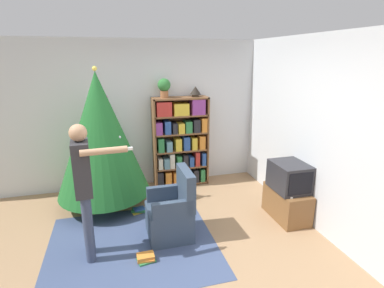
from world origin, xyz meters
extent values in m
plane|color=#9E7A56|center=(0.00, 0.00, 0.00)|extent=(14.00, 14.00, 0.00)
cube|color=silver|center=(0.00, 2.14, 1.30)|extent=(8.00, 0.10, 2.60)
cube|color=silver|center=(2.04, 0.00, 1.30)|extent=(0.10, 8.00, 2.60)
cube|color=#3D4C70|center=(-0.49, 0.17, 0.00)|extent=(2.08, 1.84, 0.01)
cube|color=brown|center=(0.07, 1.91, 0.81)|extent=(0.03, 0.33, 1.62)
cube|color=brown|center=(1.03, 1.91, 0.81)|extent=(0.03, 0.33, 1.62)
cube|color=brown|center=(0.55, 1.91, 1.61)|extent=(0.99, 0.33, 0.03)
cube|color=brown|center=(0.55, 2.06, 0.81)|extent=(0.99, 0.01, 1.62)
cube|color=brown|center=(0.55, 1.91, 0.03)|extent=(0.96, 0.33, 0.03)
cube|color=#232328|center=(0.14, 1.86, 0.17)|extent=(0.11, 0.24, 0.26)
cube|color=orange|center=(0.29, 1.87, 0.16)|extent=(0.11, 0.27, 0.24)
cube|color=orange|center=(0.43, 1.88, 0.16)|extent=(0.09, 0.27, 0.22)
cube|color=#232328|center=(0.55, 1.89, 0.17)|extent=(0.10, 0.29, 0.25)
cube|color=#284C93|center=(0.69, 1.87, 0.14)|extent=(0.08, 0.25, 0.19)
cube|color=#232328|center=(0.81, 1.90, 0.16)|extent=(0.09, 0.31, 0.23)
cube|color=#2D7A42|center=(0.94, 1.87, 0.16)|extent=(0.08, 0.26, 0.23)
cube|color=brown|center=(0.55, 1.91, 0.35)|extent=(0.96, 0.33, 0.03)
cube|color=beige|center=(0.16, 1.86, 0.46)|extent=(0.08, 0.23, 0.19)
cube|color=#5B899E|center=(0.27, 1.89, 0.46)|extent=(0.10, 0.29, 0.19)
cube|color=beige|center=(0.37, 1.90, 0.50)|extent=(0.08, 0.31, 0.27)
cube|color=#2D7A42|center=(0.50, 1.88, 0.47)|extent=(0.08, 0.28, 0.21)
cube|color=#232328|center=(0.62, 1.87, 0.47)|extent=(0.09, 0.25, 0.22)
cube|color=#284C93|center=(0.73, 1.86, 0.45)|extent=(0.08, 0.23, 0.18)
cube|color=#B22D28|center=(0.84, 1.87, 0.50)|extent=(0.08, 0.26, 0.26)
cube|color=#284C93|center=(0.96, 1.87, 0.48)|extent=(0.07, 0.26, 0.23)
cube|color=brown|center=(0.55, 1.91, 0.67)|extent=(0.96, 0.33, 0.03)
cube|color=#2D7A42|center=(0.18, 1.88, 0.80)|extent=(0.10, 0.27, 0.25)
cube|color=#5B899E|center=(0.32, 1.89, 0.77)|extent=(0.10, 0.31, 0.18)
cube|color=gold|center=(0.49, 1.88, 0.79)|extent=(0.11, 0.28, 0.22)
cube|color=#284C93|center=(0.63, 1.89, 0.80)|extent=(0.11, 0.29, 0.24)
cube|color=gold|center=(0.78, 1.88, 0.79)|extent=(0.09, 0.29, 0.22)
cube|color=orange|center=(0.92, 1.87, 0.80)|extent=(0.11, 0.25, 0.24)
cube|color=brown|center=(0.55, 1.91, 0.98)|extent=(0.96, 0.33, 0.03)
cube|color=#843889|center=(0.15, 1.87, 1.11)|extent=(0.11, 0.26, 0.21)
cube|color=#284C93|center=(0.30, 1.88, 1.11)|extent=(0.11, 0.28, 0.23)
cube|color=#232328|center=(0.43, 1.88, 1.09)|extent=(0.08, 0.28, 0.18)
cube|color=gold|center=(0.54, 1.86, 1.09)|extent=(0.11, 0.24, 0.18)
cube|color=#2D7A42|center=(0.68, 1.87, 1.10)|extent=(0.11, 0.26, 0.20)
cube|color=#232328|center=(0.82, 1.90, 1.11)|extent=(0.12, 0.31, 0.23)
cube|color=orange|center=(0.96, 1.86, 1.12)|extent=(0.10, 0.23, 0.25)
cube|color=brown|center=(0.55, 1.91, 1.30)|extent=(0.96, 0.33, 0.03)
cube|color=#B22D28|center=(0.24, 1.88, 1.44)|extent=(0.26, 0.28, 0.25)
cube|color=gold|center=(0.55, 1.89, 1.42)|extent=(0.26, 0.30, 0.21)
cube|color=#843889|center=(0.85, 1.88, 1.45)|extent=(0.24, 0.27, 0.27)
cube|color=brown|center=(1.77, 0.28, 0.23)|extent=(0.41, 0.73, 0.45)
cube|color=#28282D|center=(1.77, 0.28, 0.65)|extent=(0.45, 0.54, 0.40)
cube|color=black|center=(1.77, 0.01, 0.65)|extent=(0.37, 0.01, 0.31)
cube|color=white|center=(1.65, 0.06, 0.46)|extent=(0.04, 0.12, 0.02)
cylinder|color=#4C3323|center=(-0.81, 1.40, 0.05)|extent=(0.36, 0.36, 0.10)
cylinder|color=brown|center=(-0.81, 1.40, 0.16)|extent=(0.08, 0.08, 0.12)
cone|color=#1E6028|center=(-0.81, 1.40, 1.17)|extent=(1.42, 1.42, 1.89)
sphere|color=#B74C93|center=(-1.02, 0.96, 0.74)|extent=(0.05, 0.05, 0.05)
sphere|color=#335BB2|center=(-1.08, 1.23, 1.21)|extent=(0.04, 0.04, 0.04)
sphere|color=#B74C93|center=(-1.08, 1.10, 0.98)|extent=(0.04, 0.04, 0.04)
sphere|color=#B74C93|center=(-1.22, 1.68, 0.71)|extent=(0.06, 0.06, 0.06)
sphere|color=#B74C93|center=(-0.69, 1.48, 1.72)|extent=(0.07, 0.07, 0.07)
sphere|color=silver|center=(-0.54, 1.20, 1.16)|extent=(0.05, 0.05, 0.05)
sphere|color=#B74C93|center=(-0.56, 1.63, 1.16)|extent=(0.05, 0.05, 0.05)
sphere|color=#B74C93|center=(-0.72, 1.48, 1.78)|extent=(0.06, 0.06, 0.06)
sphere|color=#E5CC4C|center=(-0.81, 1.40, 2.14)|extent=(0.07, 0.07, 0.07)
cube|color=#334256|center=(0.01, 0.26, 0.21)|extent=(0.57, 0.57, 0.42)
cube|color=#334256|center=(0.24, 0.27, 0.67)|extent=(0.13, 0.56, 0.50)
cube|color=#334256|center=(0.01, 0.50, 0.52)|extent=(0.50, 0.08, 0.20)
cube|color=#334256|center=(0.01, 0.02, 0.52)|extent=(0.50, 0.08, 0.20)
cylinder|color=#38425B|center=(-0.99, 0.18, 0.41)|extent=(0.11, 0.11, 0.82)
cylinder|color=#38425B|center=(-0.97, 0.00, 0.41)|extent=(0.11, 0.11, 0.82)
cube|color=#2D2D33|center=(-0.98, 0.09, 1.13)|extent=(0.20, 0.33, 0.62)
cylinder|color=tan|center=(-0.99, 0.28, 1.10)|extent=(0.07, 0.07, 0.49)
cylinder|color=tan|center=(-0.73, -0.10, 1.36)|extent=(0.48, 0.10, 0.07)
cube|color=white|center=(-0.49, -0.08, 1.36)|extent=(0.11, 0.04, 0.03)
sphere|color=tan|center=(-0.98, 0.09, 1.53)|extent=(0.19, 0.19, 0.19)
cylinder|color=#935B38|center=(0.28, 1.91, 1.68)|extent=(0.14, 0.14, 0.12)
sphere|color=#2D7033|center=(0.28, 1.91, 1.84)|extent=(0.22, 0.22, 0.22)
cylinder|color=#473828|center=(0.83, 1.91, 1.64)|extent=(0.12, 0.12, 0.04)
cone|color=black|center=(0.83, 1.91, 1.73)|extent=(0.20, 0.20, 0.14)
cube|color=gold|center=(-0.33, 0.99, 0.01)|extent=(0.22, 0.15, 0.02)
cube|color=#2D7A42|center=(-0.33, 1.00, 0.04)|extent=(0.23, 0.17, 0.03)
cube|color=#284C93|center=(-0.32, 0.99, 0.07)|extent=(0.18, 0.14, 0.02)
cube|color=#2D7A42|center=(-0.35, -0.17, 0.01)|extent=(0.23, 0.19, 0.02)
cube|color=orange|center=(-0.36, -0.17, 0.03)|extent=(0.21, 0.16, 0.02)
cube|color=orange|center=(-0.36, -0.16, 0.06)|extent=(0.20, 0.14, 0.04)
camera|label=1|loc=(-0.62, -3.19, 2.31)|focal=28.00mm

